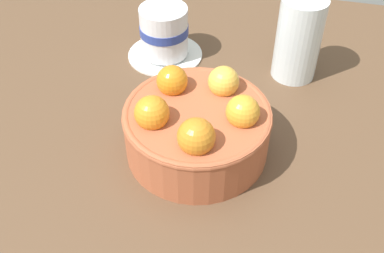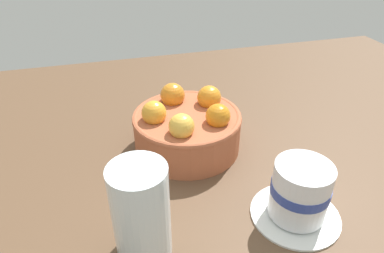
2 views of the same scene
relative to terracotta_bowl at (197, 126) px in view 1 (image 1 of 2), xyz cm
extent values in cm
cube|color=brown|center=(0.00, 0.04, -5.58)|extent=(136.34, 84.76, 3.34)
cylinder|color=#AD5938|center=(0.00, 0.04, -0.84)|extent=(16.86, 16.86, 6.14)
torus|color=#AD5938|center=(0.00, 0.04, 1.83)|extent=(17.06, 17.06, 1.00)
sphere|color=gold|center=(5.12, -0.44, 3.30)|extent=(3.78, 3.78, 3.78)
sphere|color=gold|center=(2.04, 4.76, 3.30)|extent=(3.71, 3.71, 3.71)
sphere|color=orange|center=(-3.85, 3.44, 3.30)|extent=(3.72, 3.72, 3.72)
sphere|color=orange|center=(-4.42, -2.58, 3.30)|extent=(3.90, 3.90, 3.90)
sphere|color=orange|center=(1.13, -4.97, 3.30)|extent=(4.05, 4.05, 4.05)
cylinder|color=white|center=(-9.37, 18.20, -3.61)|extent=(11.25, 11.25, 0.60)
cylinder|color=white|center=(-9.37, 18.20, 0.35)|extent=(7.01, 7.01, 7.32)
cylinder|color=#2D4299|center=(-9.37, 18.20, 0.68)|extent=(7.17, 7.17, 1.32)
cylinder|color=silver|center=(9.84, 18.28, 2.01)|extent=(6.23, 6.23, 11.83)
camera|label=1|loc=(8.95, -37.84, 36.59)|focal=43.28mm
camera|label=2|loc=(11.56, 44.64, 29.12)|focal=32.20mm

